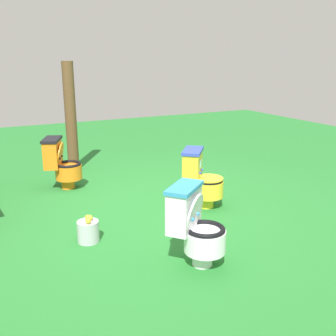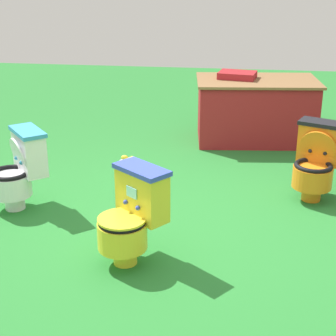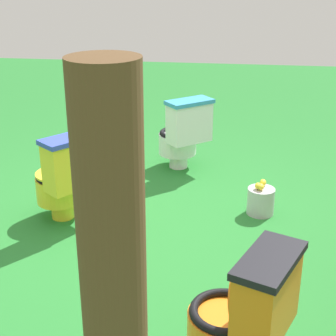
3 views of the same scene
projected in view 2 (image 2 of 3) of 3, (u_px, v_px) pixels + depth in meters
ground at (176, 221)px, 4.76m from camera, size 14.00×14.00×0.00m
toilet_orange at (317, 160)px, 5.10m from camera, size 0.56×0.61×0.73m
toilet_yellow at (131, 216)px, 4.03m from camera, size 0.62×0.64×0.73m
toilet_white at (19, 169)px, 4.90m from camera, size 0.64×0.62×0.73m
vendor_table at (256, 110)px, 6.71m from camera, size 1.54×1.01×0.85m
lemon_bucket at (130, 170)px, 5.56m from camera, size 0.22×0.22×0.28m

